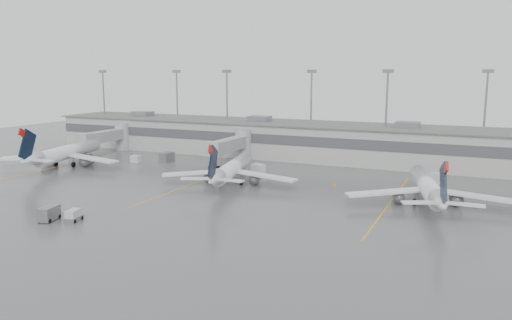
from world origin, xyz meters
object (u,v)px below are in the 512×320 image
at_px(jet_mid_right, 428,187).
at_px(baggage_tug, 73,217).
at_px(jet_far_left, 65,152).
at_px(jet_mid_left, 231,169).

xyz_separation_m(jet_mid_right, baggage_tug, (-42.78, -28.69, -2.19)).
distance_m(jet_far_left, jet_mid_right, 74.15).
bearing_deg(baggage_tug, jet_mid_right, 21.79).
relative_size(jet_far_left, jet_mid_right, 1.09).
height_order(jet_mid_left, jet_mid_right, jet_mid_right).
xyz_separation_m(jet_far_left, baggage_tug, (31.36, -29.91, -2.42)).
bearing_deg(jet_mid_right, jet_mid_left, 164.67).
distance_m(jet_mid_left, baggage_tug, 30.77).
height_order(jet_mid_left, baggage_tug, jet_mid_left).
distance_m(jet_far_left, baggage_tug, 43.40).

